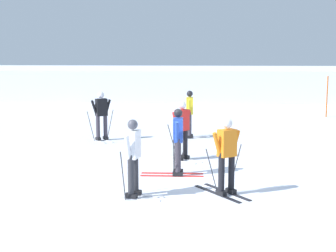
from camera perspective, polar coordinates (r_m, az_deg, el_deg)
ground_plane at (r=12.65m, az=5.20°, el=-6.01°), size 120.00×120.00×0.00m
far_snow_ridge at (r=34.11m, az=4.13°, el=4.92°), size 80.00×9.38×1.87m
skier_blue at (r=12.84m, az=1.10°, el=-1.57°), size 1.60×1.00×1.71m
skier_yellow at (r=18.18m, az=2.41°, el=1.49°), size 1.61×1.00×1.71m
skier_red at (r=14.59m, az=1.56°, el=-0.31°), size 1.46×1.31×1.71m
skier_white at (r=10.98m, az=-4.00°, el=-3.37°), size 1.64×0.99×1.71m
skier_black at (r=17.87m, az=-7.49°, el=1.29°), size 1.19×1.54×1.71m
skier_orange at (r=11.19m, az=6.58°, el=-3.17°), size 1.23×1.52×1.71m
trail_marker_pole at (r=24.82m, az=17.42°, el=3.17°), size 0.06×0.06×1.93m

